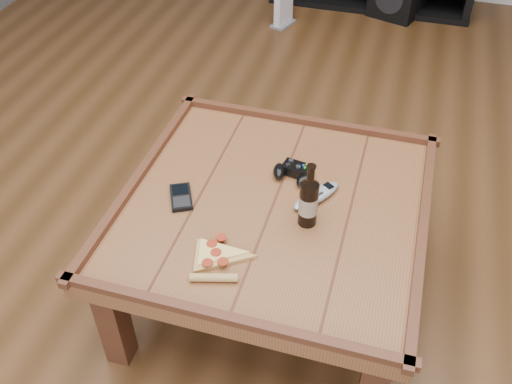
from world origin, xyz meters
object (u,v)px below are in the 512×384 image
(coffee_table, at_px, (273,217))
(beer_bottle, at_px, (309,201))
(pizza_slice, at_px, (216,258))
(game_console, at_px, (283,10))
(game_controller, at_px, (294,172))
(smartphone, at_px, (181,197))
(remote_control, at_px, (316,195))

(coffee_table, distance_m, beer_bottle, 0.20)
(pizza_slice, relative_size, game_console, 1.23)
(coffee_table, height_order, game_console, coffee_table)
(pizza_slice, bearing_deg, game_console, 84.03)
(game_controller, xyz_separation_m, smartphone, (-0.34, -0.22, -0.01))
(smartphone, distance_m, game_console, 2.31)
(game_controller, relative_size, pizza_slice, 0.59)
(game_controller, distance_m, smartphone, 0.40)
(smartphone, relative_size, remote_control, 0.72)
(beer_bottle, xyz_separation_m, pizza_slice, (-0.23, -0.23, -0.09))
(coffee_table, distance_m, pizza_slice, 0.31)
(beer_bottle, distance_m, game_console, 2.39)
(smartphone, bearing_deg, remote_control, -10.23)
(pizza_slice, bearing_deg, smartphone, 116.77)
(game_controller, bearing_deg, remote_control, -31.46)
(remote_control, relative_size, game_console, 0.88)
(game_controller, distance_m, game_console, 2.16)
(beer_bottle, xyz_separation_m, remote_control, (0.01, 0.12, -0.08))
(coffee_table, height_order, smartphone, coffee_table)
(coffee_table, relative_size, game_controller, 6.20)
(beer_bottle, bearing_deg, pizza_slice, -134.27)
(smartphone, height_order, remote_control, remote_control)
(coffee_table, height_order, beer_bottle, beer_bottle)
(coffee_table, relative_size, game_console, 4.49)
(smartphone, height_order, game_console, smartphone)
(beer_bottle, xyz_separation_m, game_console, (-0.64, 2.26, -0.44))
(game_controller, distance_m, pizza_slice, 0.46)
(coffee_table, distance_m, game_controller, 0.18)
(beer_bottle, height_order, smartphone, beer_bottle)
(beer_bottle, height_order, game_controller, beer_bottle)
(game_console, bearing_deg, coffee_table, -57.85)
(pizza_slice, height_order, game_console, pizza_slice)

